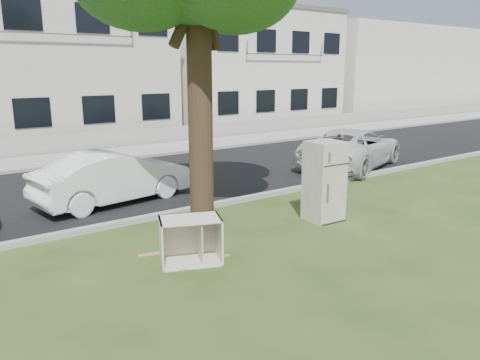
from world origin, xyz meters
TOP-DOWN VIEW (x-y plane):
  - ground at (0.00, 0.00)m, footprint 120.00×120.00m
  - road at (0.00, 6.00)m, footprint 120.00×7.00m
  - kerb_near at (0.00, 2.45)m, footprint 120.00×0.18m
  - kerb_far at (0.00, 9.55)m, footprint 120.00×0.18m
  - sidewalk at (0.00, 11.00)m, footprint 120.00×2.80m
  - low_wall at (0.00, 12.60)m, footprint 120.00×0.15m
  - townhouse_center at (0.00, 17.50)m, footprint 11.22×8.16m
  - townhouse_right at (12.00, 17.50)m, footprint 10.20×8.16m
  - filler_right at (26.00, 18.00)m, footprint 16.00×9.00m
  - fridge at (1.82, 0.19)m, footprint 0.78×0.73m
  - cabinet at (-1.82, -0.16)m, footprint 1.22×0.99m
  - plank_a at (-1.62, -0.35)m, footprint 1.06×0.18m
  - plank_b at (-1.99, 0.48)m, footprint 1.00×0.38m
  - plank_c at (-2.05, 0.37)m, footprint 0.37×0.76m
  - car_center at (-1.49, 4.32)m, footprint 4.18×2.00m
  - car_right at (6.85, 3.79)m, footprint 5.30×3.73m

SIDE VIEW (x-z plane):
  - ground at x=0.00m, z-range 0.00..0.00m
  - kerb_near at x=0.00m, z-range -0.06..0.06m
  - kerb_far at x=0.00m, z-range -0.06..0.06m
  - road at x=0.00m, z-range 0.00..0.01m
  - sidewalk at x=0.00m, z-range 0.00..0.01m
  - plank_a at x=-1.62m, z-range 0.00..0.02m
  - plank_c at x=-2.05m, z-range 0.00..0.02m
  - plank_b at x=-1.99m, z-range 0.00..0.02m
  - low_wall at x=0.00m, z-range 0.00..0.70m
  - cabinet at x=-1.82m, z-range 0.00..0.82m
  - car_center at x=-1.49m, z-range 0.00..1.32m
  - car_right at x=6.85m, z-range 0.00..1.34m
  - fridge at x=1.82m, z-range 0.00..1.80m
  - filler_right at x=26.00m, z-range 0.00..6.40m
  - townhouse_right at x=12.00m, z-range 0.00..6.84m
  - townhouse_center at x=0.00m, z-range 0.00..7.44m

